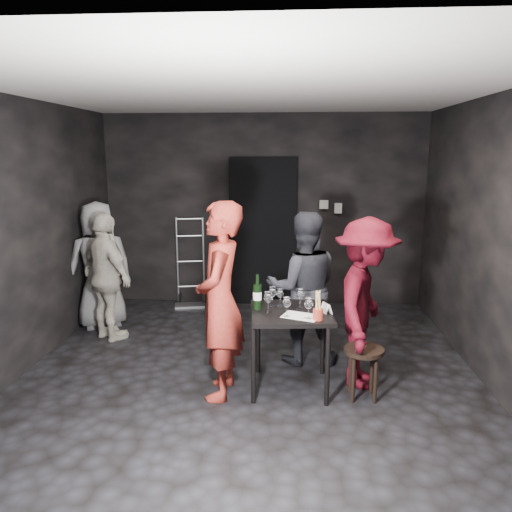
# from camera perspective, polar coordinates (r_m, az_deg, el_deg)

# --- Properties ---
(floor) EXTENTS (4.50, 5.00, 0.02)m
(floor) POSITION_cam_1_polar(r_m,az_deg,el_deg) (5.06, -0.81, -13.57)
(floor) COLOR black
(floor) RESTS_ON ground
(ceiling) EXTENTS (4.50, 5.00, 0.02)m
(ceiling) POSITION_cam_1_polar(r_m,az_deg,el_deg) (4.60, -0.91, 18.42)
(ceiling) COLOR silver
(ceiling) RESTS_ON ground
(wall_back) EXTENTS (4.50, 0.04, 2.70)m
(wall_back) POSITION_cam_1_polar(r_m,az_deg,el_deg) (7.11, 0.84, 5.20)
(wall_back) COLOR black
(wall_back) RESTS_ON ground
(wall_front) EXTENTS (4.50, 0.04, 2.70)m
(wall_front) POSITION_cam_1_polar(r_m,az_deg,el_deg) (2.25, -6.29, -9.66)
(wall_front) COLOR black
(wall_front) RESTS_ON ground
(wall_left) EXTENTS (0.04, 5.00, 2.70)m
(wall_left) POSITION_cam_1_polar(r_m,az_deg,el_deg) (5.33, -25.76, 1.78)
(wall_left) COLOR black
(wall_left) RESTS_ON ground
(wall_right) EXTENTS (0.04, 5.00, 2.70)m
(wall_right) POSITION_cam_1_polar(r_m,az_deg,el_deg) (4.99, 25.84, 1.17)
(wall_right) COLOR black
(wall_right) RESTS_ON ground
(doorway) EXTENTS (0.95, 0.10, 2.10)m
(doorway) POSITION_cam_1_polar(r_m,az_deg,el_deg) (7.10, 0.80, 2.74)
(doorway) COLOR black
(doorway) RESTS_ON ground
(wallbox_upper) EXTENTS (0.12, 0.06, 0.12)m
(wallbox_upper) POSITION_cam_1_polar(r_m,az_deg,el_deg) (7.06, 7.76, 5.86)
(wallbox_upper) COLOR #B7B7B2
(wallbox_upper) RESTS_ON wall_back
(wallbox_lower) EXTENTS (0.10, 0.06, 0.14)m
(wallbox_lower) POSITION_cam_1_polar(r_m,az_deg,el_deg) (7.08, 9.37, 5.42)
(wallbox_lower) COLOR #B7B7B2
(wallbox_lower) RESTS_ON wall_back
(hand_truck) EXTENTS (0.42, 0.35, 1.27)m
(hand_truck) POSITION_cam_1_polar(r_m,az_deg,el_deg) (7.26, -7.48, -3.81)
(hand_truck) COLOR #B2B2B7
(hand_truck) RESTS_ON floor
(tasting_table) EXTENTS (0.72, 0.72, 0.75)m
(tasting_table) POSITION_cam_1_polar(r_m,az_deg,el_deg) (4.61, 4.00, -7.44)
(tasting_table) COLOR black
(tasting_table) RESTS_ON floor
(stool) EXTENTS (0.36, 0.36, 0.47)m
(stool) POSITION_cam_1_polar(r_m,az_deg,el_deg) (4.61, 12.19, -11.32)
(stool) COLOR black
(stool) RESTS_ON floor
(server_red) EXTENTS (0.50, 0.76, 2.07)m
(server_red) POSITION_cam_1_polar(r_m,az_deg,el_deg) (4.38, -4.17, -3.21)
(server_red) COLOR #A32D22
(server_red) RESTS_ON floor
(woman_black) EXTENTS (0.86, 0.53, 1.68)m
(woman_black) POSITION_cam_1_polar(r_m,az_deg,el_deg) (5.16, 5.42, -3.18)
(woman_black) COLOR #26272E
(woman_black) RESTS_ON floor
(man_maroon) EXTENTS (0.79, 1.19, 1.70)m
(man_maroon) POSITION_cam_1_polar(r_m,az_deg,el_deg) (4.73, 12.37, -4.67)
(man_maroon) COLOR #4F0915
(man_maroon) RESTS_ON floor
(bystander_cream) EXTENTS (0.95, 0.87, 1.50)m
(bystander_cream) POSITION_cam_1_polar(r_m,az_deg,el_deg) (6.02, -16.66, -2.35)
(bystander_cream) COLOR beige
(bystander_cream) RESTS_ON floor
(bystander_grey) EXTENTS (0.93, 0.79, 1.68)m
(bystander_grey) POSITION_cam_1_polar(r_m,az_deg,el_deg) (6.46, -17.47, -0.61)
(bystander_grey) COLOR gray
(bystander_grey) RESTS_ON floor
(tasting_mat) EXTENTS (0.37, 0.31, 0.00)m
(tasting_mat) POSITION_cam_1_polar(r_m,az_deg,el_deg) (4.44, 5.15, -6.86)
(tasting_mat) COLOR white
(tasting_mat) RESTS_ON tasting_table
(wine_glass_a) EXTENTS (0.09, 0.09, 0.21)m
(wine_glass_a) POSITION_cam_1_polar(r_m,az_deg,el_deg) (4.50, 1.41, -5.17)
(wine_glass_a) COLOR white
(wine_glass_a) RESTS_ON tasting_table
(wine_glass_b) EXTENTS (0.10, 0.10, 0.20)m
(wine_glass_b) POSITION_cam_1_polar(r_m,az_deg,el_deg) (4.69, 1.90, -4.53)
(wine_glass_b) COLOR white
(wine_glass_b) RESTS_ON tasting_table
(wine_glass_c) EXTENTS (0.08, 0.08, 0.18)m
(wine_glass_c) POSITION_cam_1_polar(r_m,az_deg,el_deg) (4.69, 2.77, -4.67)
(wine_glass_c) COLOR white
(wine_glass_c) RESTS_ON tasting_table
(wine_glass_d) EXTENTS (0.10, 0.10, 0.20)m
(wine_glass_d) POSITION_cam_1_polar(r_m,az_deg,el_deg) (4.39, 3.54, -5.70)
(wine_glass_d) COLOR white
(wine_glass_d) RESTS_ON tasting_table
(wine_glass_e) EXTENTS (0.09, 0.09, 0.21)m
(wine_glass_e) POSITION_cam_1_polar(r_m,az_deg,el_deg) (4.35, 6.02, -5.84)
(wine_glass_e) COLOR white
(wine_glass_e) RESTS_ON tasting_table
(wine_glass_f) EXTENTS (0.08, 0.08, 0.20)m
(wine_glass_f) POSITION_cam_1_polar(r_m,az_deg,el_deg) (4.63, 5.06, -4.78)
(wine_glass_f) COLOR white
(wine_glass_f) RESTS_ON tasting_table
(wine_bottle) EXTENTS (0.08, 0.08, 0.33)m
(wine_bottle) POSITION_cam_1_polar(r_m,az_deg,el_deg) (4.58, 0.15, -4.57)
(wine_bottle) COLOR black
(wine_bottle) RESTS_ON tasting_table
(breadstick_cup) EXTENTS (0.09, 0.09, 0.27)m
(breadstick_cup) POSITION_cam_1_polar(r_m,az_deg,el_deg) (4.33, 7.13, -5.69)
(breadstick_cup) COLOR #A22F20
(breadstick_cup) RESTS_ON tasting_table
(reserved_card) EXTENTS (0.11, 0.14, 0.09)m
(reserved_card) POSITION_cam_1_polar(r_m,az_deg,el_deg) (4.54, 7.88, -5.91)
(reserved_card) COLOR white
(reserved_card) RESTS_ON tasting_table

